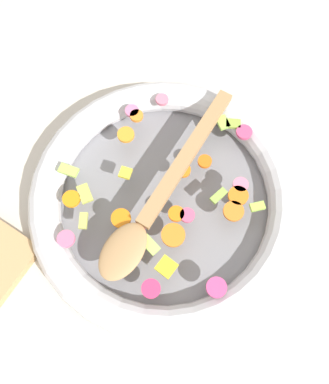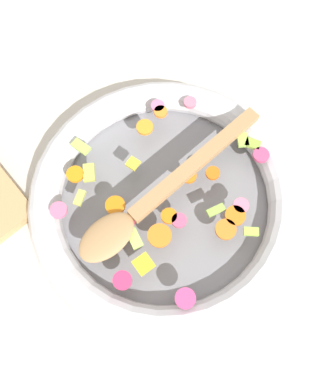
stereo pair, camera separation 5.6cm
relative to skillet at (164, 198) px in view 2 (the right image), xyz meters
The scene contains 4 objects.
ground_plane 0.02m from the skillet, ahead, with size 4.00×4.00×0.00m, color beige.
skillet is the anchor object (origin of this frame).
chopped_vegetables 0.03m from the skillet, 117.47° to the right, with size 0.32×0.31×0.01m.
wooden_spoon 0.04m from the skillet, behind, with size 0.35×0.06×0.01m.
Camera 2 is at (-0.13, -0.15, 0.58)m, focal length 35.00 mm.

